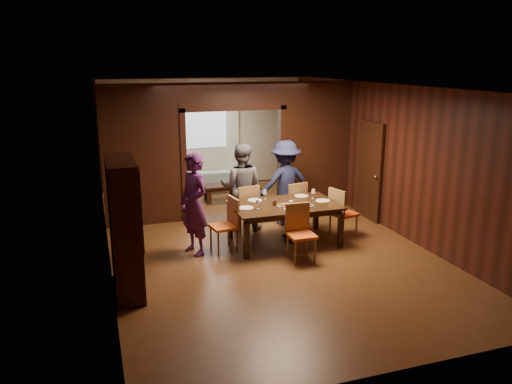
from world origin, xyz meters
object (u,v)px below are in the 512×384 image
object	(u,v)px
person_purple	(194,204)
chair_left	(224,225)
chair_far_l	(245,208)
chair_right	(344,212)
person_navy	(285,183)
chair_far_r	(292,204)
sofa	(220,179)
chair_near	(301,233)
hutch	(125,227)
coffee_table	(220,193)
person_grey	(241,187)
dining_table	(284,223)

from	to	relation	value
person_purple	chair_left	size ratio (longest dim) A/B	1.87
chair_far_l	chair_right	bearing A→B (deg)	147.13
person_navy	chair_far_r	distance (m)	0.48
sofa	chair_far_r	distance (m)	3.47
person_purple	chair_far_l	bearing A→B (deg)	102.79
person_purple	chair_far_l	world-z (taller)	person_purple
chair_far_l	person_navy	bearing A→B (deg)	-174.06
sofa	chair_left	world-z (taller)	chair_left
person_navy	chair_far_r	bearing A→B (deg)	96.77
chair_left	chair_near	xyz separation A→B (m)	(1.15, -0.86, 0.00)
chair_far_l	hutch	xyz separation A→B (m)	(-2.45, -2.02, 0.52)
coffee_table	chair_near	bearing A→B (deg)	-84.51
sofa	chair_near	xyz separation A→B (m)	(0.15, -5.08, 0.20)
chair_near	chair_left	bearing A→B (deg)	143.94
hutch	coffee_table	bearing A→B (deg)	59.78
coffee_table	chair_left	bearing A→B (deg)	-103.24
chair_left	chair_near	size ratio (longest dim) A/B	1.00
chair_far_l	chair_near	xyz separation A→B (m)	(0.47, -1.75, 0.00)
person_purple	person_grey	bearing A→B (deg)	108.22
chair_right	chair_near	bearing A→B (deg)	107.96
chair_right	chair_near	size ratio (longest dim) A/B	1.00
person_grey	chair_right	size ratio (longest dim) A/B	1.82
chair_left	chair_far_r	xyz separation A→B (m)	(1.66, 0.82, 0.00)
person_purple	chair_far_l	xyz separation A→B (m)	(1.20, 0.87, -0.42)
chair_left	chair_right	size ratio (longest dim) A/B	1.00
person_purple	chair_near	bearing A→B (deg)	38.98
chair_left	chair_far_l	size ratio (longest dim) A/B	1.00
chair_left	chair_far_r	bearing A→B (deg)	107.87
chair_far_l	chair_far_r	xyz separation A→B (m)	(0.98, -0.07, 0.00)
dining_table	chair_right	size ratio (longest dim) A/B	2.03
person_grey	sofa	bearing A→B (deg)	-72.75
coffee_table	hutch	bearing A→B (deg)	-120.22
person_purple	chair_near	distance (m)	1.93
person_grey	dining_table	world-z (taller)	person_grey
person_grey	dining_table	size ratio (longest dim) A/B	0.89
chair_far_r	hutch	xyz separation A→B (m)	(-3.44, -1.95, 0.52)
person_purple	hutch	size ratio (longest dim) A/B	0.91
dining_table	chair_far_l	bearing A→B (deg)	119.44
chair_near	hutch	size ratio (longest dim) A/B	0.48
chair_far_l	person_purple	bearing A→B (deg)	30.13
coffee_table	chair_near	world-z (taller)	chair_near
chair_right	sofa	bearing A→B (deg)	2.12
person_navy	hutch	size ratio (longest dim) A/B	0.88
person_navy	chair_right	size ratio (longest dim) A/B	1.82
person_grey	chair_far_l	size ratio (longest dim) A/B	1.82
person_navy	chair_far_r	world-z (taller)	person_navy
chair_left	hutch	world-z (taller)	hutch
coffee_table	chair_far_l	bearing A→B (deg)	-91.82
coffee_table	chair_right	distance (m)	3.62
person_grey	hutch	bearing A→B (deg)	65.54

